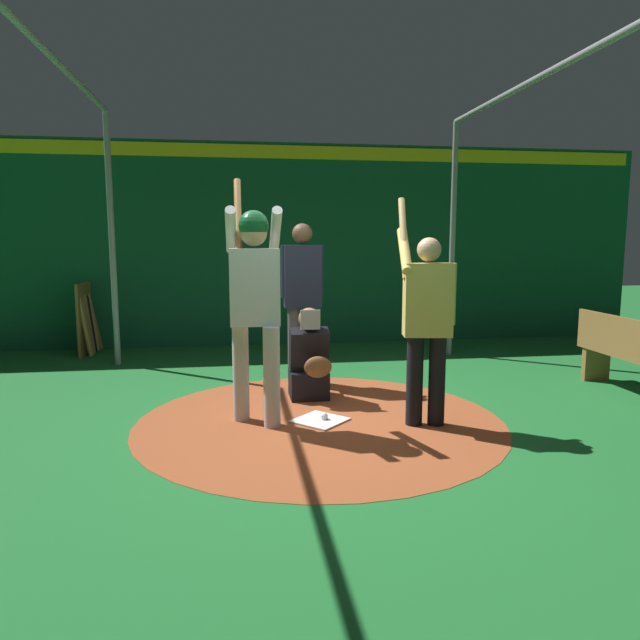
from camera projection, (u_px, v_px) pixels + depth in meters
The scene contains 12 objects.
ground_plane at pixel (320, 421), 5.31m from camera, with size 27.88×27.88×0.00m, color #1E6B2D.
dirt_circle at pixel (320, 421), 5.31m from camera, with size 3.39×3.39×0.01m, color #9E4C28.
home_plate at pixel (320, 420), 5.31m from camera, with size 0.42×0.42×0.01m, color white.
batter at pixel (254, 294), 5.10m from camera, with size 0.68×0.49×2.24m.
catcher at pixel (309, 363), 6.03m from camera, with size 0.58×0.40×0.97m.
umpire at pixel (303, 294), 6.58m from camera, with size 0.23×0.49×1.85m.
visitor at pixel (427, 318), 5.09m from camera, with size 0.58×0.51×2.06m.
back_wall at pixel (282, 244), 9.13m from camera, with size 0.23×11.88×3.16m.
cage_frame at pixel (320, 166), 4.99m from camera, with size 5.75×4.76×3.34m.
bat_rack at pixel (90, 319), 8.61m from camera, with size 1.18×0.20×1.05m.
bench at pixel (632, 355), 6.13m from camera, with size 1.61×0.36×0.85m.
baseball_0 at pixel (324, 417), 5.31m from camera, with size 0.07×0.07×0.07m, color white.
Camera 1 is at (5.07, -0.75, 1.67)m, focal length 32.17 mm.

